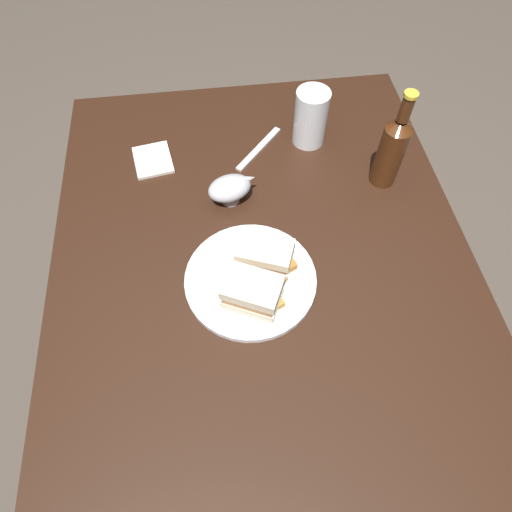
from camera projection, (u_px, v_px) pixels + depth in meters
The scene contains 15 objects.
ground_plane at pixel (259, 361), 1.60m from camera, with size 6.00×6.00×0.00m, color #4C4238.
dining_table at pixel (260, 318), 1.28m from camera, with size 1.12×0.91×0.75m, color black.
plate at pixel (250, 279), 0.91m from camera, with size 0.27×0.27×0.01m, color white.
sandwich_half_left at pixel (252, 292), 0.85m from camera, with size 0.12×0.13×0.07m.
sandwich_half_right at pixel (267, 255), 0.90m from camera, with size 0.11×0.13×0.06m.
potato_wedge_front at pixel (276, 272), 0.90m from camera, with size 0.06×0.02×0.02m, color gold.
potato_wedge_middle at pixel (271, 270), 0.90m from camera, with size 0.05×0.02×0.02m, color #B77F33.
potato_wedge_back at pixel (288, 262), 0.91m from camera, with size 0.04×0.02×0.02m, color #AD702D.
potato_wedge_left_edge at pixel (273, 297), 0.87m from camera, with size 0.05×0.02×0.02m, color #B77F33.
potato_wedge_right_edge at pixel (271, 282), 0.89m from camera, with size 0.06×0.02×0.02m, color #AD702D.
pint_glass at pixel (310, 120), 1.09m from camera, with size 0.08×0.08×0.14m.
gravy_boat at pixel (230, 188), 1.00m from camera, with size 0.09×0.12×0.07m.
cider_bottle at pixel (392, 149), 0.99m from camera, with size 0.06×0.06×0.25m.
napkin at pixel (153, 160), 1.10m from camera, with size 0.11×0.09×0.01m, color silver.
fork at pixel (259, 149), 1.12m from camera, with size 0.18×0.02×0.01m, color silver.
Camera 1 is at (-0.53, 0.08, 1.55)m, focal length 30.70 mm.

